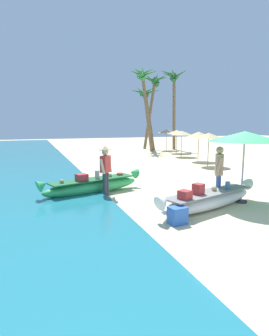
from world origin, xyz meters
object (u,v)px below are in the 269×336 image
Objects in this scene: boat_green_midground at (93,185)px; palm_tree_mid_cluster at (154,88)px; palm_tree_leaning_seaward at (174,86)px; palm_tree_far_behind at (144,84)px; person_vendor_hatted at (106,167)px; patio_umbrella_large at (245,137)px; palm_tree_tall_inland at (146,101)px; person_tourist_customer at (219,171)px; cooler_box at (177,215)px; boat_white_foreground at (209,199)px.

palm_tree_mid_cluster is at bearing 59.44° from boat_green_midground.
palm_tree_leaning_seaward is 3.50m from palm_tree_far_behind.
person_vendor_hatted reaches higher than boat_green_midground.
patio_umbrella_large is 16.66m from palm_tree_far_behind.
palm_tree_tall_inland is 0.77× the size of palm_tree_leaning_seaward.
palm_tree_far_behind reaches higher than person_tourist_customer.
person_tourist_customer is 1.27m from patio_umbrella_large.
palm_tree_leaning_seaward reaches higher than palm_tree_far_behind.
palm_tree_mid_cluster reaches higher than boat_green_midground.
person_tourist_customer reaches higher than person_vendor_hatted.
boat_green_midground is 1.75× the size of patio_umbrella_large.
person_vendor_hatted is 16.08m from palm_tree_far_behind.
person_vendor_hatted is 4.47m from patio_umbrella_large.
palm_tree_leaning_seaward is at bearing 53.14° from boat_green_midground.
boat_green_midground is at bearing 144.54° from person_tourist_customer.
patio_umbrella_large is 18.49m from palm_tree_leaning_seaward.
palm_tree_mid_cluster reaches higher than cooler_box.
palm_tree_far_behind is at bearing -164.39° from palm_tree_leaning_seaward.
patio_umbrella_large is 3.46m from cooler_box.
boat_green_midground is 3.88m from cooler_box.
palm_tree_tall_inland is (3.83, 16.86, 2.44)m from patio_umbrella_large.
palm_tree_tall_inland is at bearing 55.79° from palm_tree_far_behind.
palm_tree_mid_cluster is at bearing 70.53° from boat_white_foreground.
palm_tree_far_behind is 18.77m from cooler_box.
palm_tree_leaning_seaward reaches higher than palm_tree_mid_cluster.
person_tourist_customer is (3.05, -1.96, 0.00)m from person_vendor_hatted.
palm_tree_mid_cluster is (5.27, 18.51, 3.74)m from patio_umbrella_large.
person_vendor_hatted is 4.00× the size of cooler_box.
person_tourist_customer is at bearing -113.58° from palm_tree_leaning_seaward.
cooler_box is at bearing -152.24° from boat_white_foreground.
cooler_box is (-6.61, -17.85, -4.25)m from palm_tree_tall_inland.
boat_green_midground is 0.89m from person_vendor_hatted.
boat_green_midground is at bearing 133.21° from boat_white_foreground.
patio_umbrella_large is (3.74, -2.21, 1.04)m from person_vendor_hatted.
boat_green_midground is 2.22× the size of person_tourist_customer.
person_vendor_hatted is 0.23× the size of palm_tree_leaning_seaward.
patio_umbrella_large is 0.31× the size of palm_tree_mid_cluster.
person_tourist_customer reaches higher than boat_green_midground.
patio_umbrella_large reaches higher than person_tourist_customer.
boat_white_foreground is 1.01× the size of boat_green_midground.
palm_tree_mid_cluster is (-1.29, 1.65, -0.08)m from palm_tree_leaning_seaward.
palm_tree_leaning_seaward is at bearing 55.43° from cooler_box.
person_tourist_customer is (3.39, -2.42, 0.68)m from boat_green_midground.
palm_tree_tall_inland is 0.79× the size of palm_tree_mid_cluster.
person_vendor_hatted is 3.63m from person_tourist_customer.
boat_green_midground is 18.59m from palm_tree_leaning_seaward.
palm_tree_leaning_seaward reaches higher than palm_tree_tall_inland.
palm_tree_tall_inland is at bearing 73.12° from boat_white_foreground.
boat_green_midground is 16.78m from palm_tree_tall_inland.
patio_umbrella_large is (1.35, 0.24, 1.74)m from boat_white_foreground.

